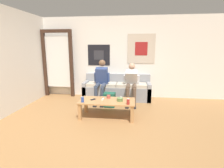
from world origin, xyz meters
TOP-DOWN VIEW (x-y plane):
  - ground_plane at (0.00, 0.00)m, footprint 18.00×18.00m
  - wall_back at (0.00, 2.90)m, footprint 10.00×0.07m
  - door_frame at (-1.76, 2.69)m, footprint 1.00×0.10m
  - couch at (0.18, 2.57)m, footprint 2.08×0.66m
  - coffee_table at (0.10, 1.08)m, footprint 1.27×0.63m
  - person_seated_adult at (-0.25, 2.22)m, footprint 0.47×0.84m
  - person_seated_teen at (0.63, 2.25)m, footprint 0.47×0.97m
  - backpack at (0.05, 1.80)m, footprint 0.32×0.29m
  - ceramic_bowl at (0.39, 1.06)m, footprint 0.15×0.15m
  - pillar_candle at (0.11, 1.25)m, footprint 0.09×0.09m
  - drink_can_blue at (-0.43, 0.88)m, footprint 0.07×0.07m
  - drink_can_red at (0.59, 0.85)m, footprint 0.07×0.07m
  - game_controller_near_left at (0.40, 1.28)m, footprint 0.05×0.15m
  - game_controller_near_right at (-0.01, 1.13)m, footprint 0.04×0.15m
  - cell_phone at (-0.24, 1.09)m, footprint 0.13×0.15m

SIDE VIEW (x-z plane):
  - ground_plane at x=0.00m, z-range 0.00..0.00m
  - backpack at x=0.05m, z-range -0.01..0.38m
  - couch at x=0.18m, z-range -0.09..0.66m
  - coffee_table at x=0.10m, z-range 0.14..0.54m
  - cell_phone at x=-0.24m, z-range 0.40..0.41m
  - game_controller_near_left at x=0.40m, z-range 0.40..0.43m
  - game_controller_near_right at x=-0.01m, z-range 0.40..0.43m
  - pillar_candle at x=0.11m, z-range 0.40..0.49m
  - ceramic_bowl at x=0.39m, z-range 0.41..0.48m
  - drink_can_blue at x=-0.43m, z-range 0.40..0.53m
  - drink_can_red at x=0.59m, z-range 0.40..0.53m
  - person_seated_teen at x=0.63m, z-range 0.06..1.20m
  - person_seated_adult at x=-0.25m, z-range 0.06..1.30m
  - door_frame at x=-1.76m, z-range 0.12..2.27m
  - wall_back at x=0.00m, z-range 0.00..2.55m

